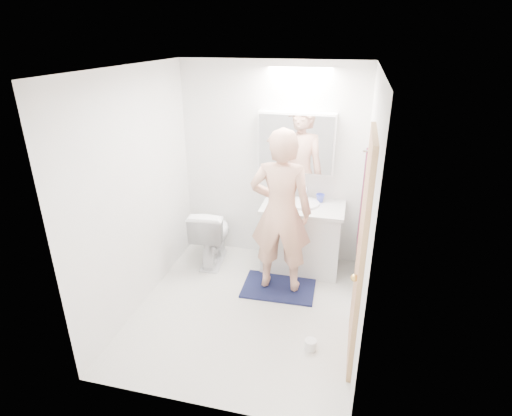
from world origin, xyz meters
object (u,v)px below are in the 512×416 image
(medicine_cabinet, at_px, (296,143))
(soap_bottle_a, at_px, (280,190))
(soap_bottle_b, at_px, (289,191))
(person, at_px, (281,212))
(toilet, at_px, (212,234))
(toilet_paper_roll, at_px, (310,345))
(vanity_cabinet, at_px, (302,239))
(toothbrush_cup, at_px, (320,198))

(medicine_cabinet, height_order, soap_bottle_a, medicine_cabinet)
(soap_bottle_a, distance_m, soap_bottle_b, 0.11)
(soap_bottle_b, bearing_deg, person, -87.60)
(person, height_order, soap_bottle_a, person)
(toilet, height_order, toilet_paper_roll, toilet)
(person, bearing_deg, vanity_cabinet, -109.88)
(vanity_cabinet, bearing_deg, toilet, -174.02)
(person, relative_size, toothbrush_cup, 17.16)
(toilet, height_order, soap_bottle_a, soap_bottle_a)
(soap_bottle_b, distance_m, toothbrush_cup, 0.38)
(soap_bottle_b, distance_m, toilet_paper_roll, 1.87)
(soap_bottle_a, xyz_separation_m, toothbrush_cup, (0.48, 0.01, -0.06))
(toilet, bearing_deg, vanity_cabinet, -179.42)
(soap_bottle_a, xyz_separation_m, soap_bottle_b, (0.10, 0.03, -0.02))
(vanity_cabinet, distance_m, toothbrush_cup, 0.53)
(toilet_paper_roll, bearing_deg, toothbrush_cup, 94.14)
(toilet, relative_size, soap_bottle_a, 3.39)
(toilet, distance_m, toothbrush_cup, 1.39)
(vanity_cabinet, relative_size, soap_bottle_a, 4.11)
(medicine_cabinet, relative_size, soap_bottle_a, 4.02)
(soap_bottle_a, distance_m, toothbrush_cup, 0.48)
(toilet, relative_size, toothbrush_cup, 7.13)
(vanity_cabinet, distance_m, soap_bottle_b, 0.59)
(medicine_cabinet, bearing_deg, person, -92.51)
(toilet, xyz_separation_m, soap_bottle_a, (0.79, 0.27, 0.56))
(toilet_paper_roll, bearing_deg, soap_bottle_b, 107.20)
(toilet, height_order, toothbrush_cup, toothbrush_cup)
(toilet, relative_size, toilet_paper_roll, 6.74)
(medicine_cabinet, bearing_deg, toothbrush_cup, -9.02)
(soap_bottle_a, bearing_deg, toilet, -161.51)
(medicine_cabinet, relative_size, toilet, 1.19)
(soap_bottle_b, xyz_separation_m, toilet_paper_roll, (0.49, -1.58, -0.86))
(vanity_cabinet, height_order, person, person)
(medicine_cabinet, xyz_separation_m, soap_bottle_a, (-0.17, -0.06, -0.57))
(vanity_cabinet, relative_size, medicine_cabinet, 1.02)
(medicine_cabinet, xyz_separation_m, soap_bottle_b, (-0.06, -0.03, -0.59))
(person, distance_m, toothbrush_cup, 0.77)
(vanity_cabinet, bearing_deg, medicine_cabinet, 123.70)
(person, xyz_separation_m, toothbrush_cup, (0.35, 0.68, -0.07))
(medicine_cabinet, height_order, toilet, medicine_cabinet)
(soap_bottle_b, relative_size, toothbrush_cup, 1.75)
(person, bearing_deg, toilet, -25.14)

